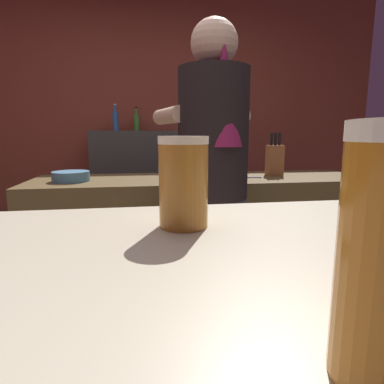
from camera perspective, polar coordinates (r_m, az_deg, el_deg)
ground at (r=1.81m, az=-6.71°, el=-30.58°), size 6.24×6.24×0.00m
wall_back at (r=3.58m, az=-8.64°, el=12.76°), size 5.20×0.10×2.70m
prep_counter at (r=2.15m, az=1.85°, el=-9.54°), size 2.10×0.60×0.91m
back_shelf at (r=3.34m, az=-9.59°, el=0.17°), size 0.88×0.36×1.22m
bartender at (r=1.58m, az=3.79°, el=3.15°), size 0.48×0.55×1.71m
knife_block at (r=2.20m, az=14.47°, el=5.62°), size 0.10×0.08×0.28m
mixing_bowl at (r=1.99m, az=-20.72°, el=2.61°), size 0.21×0.21×0.06m
chefs_knife at (r=2.05m, az=8.89°, el=2.64°), size 0.24×0.07×0.01m
pint_glass_near at (r=0.46m, az=-1.53°, el=1.76°), size 0.07×0.07×0.13m
bottle_hot_sauce at (r=3.38m, az=-9.82°, el=12.20°), size 0.06×0.06×0.24m
bottle_olive_oil at (r=3.26m, az=-13.43°, el=12.27°), size 0.06×0.06×0.25m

